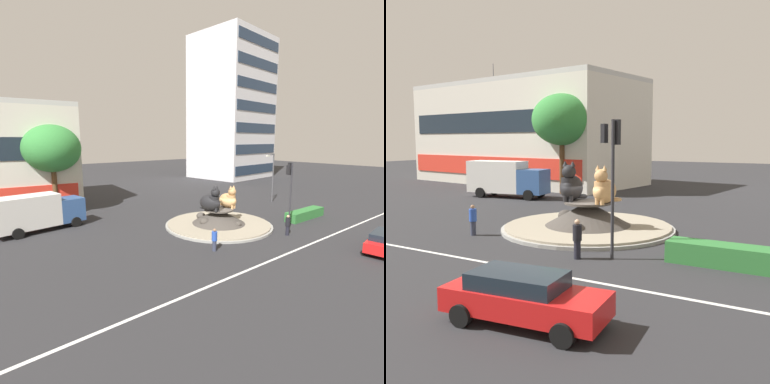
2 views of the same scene
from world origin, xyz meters
TOP-DOWN VIEW (x-y plane):
  - ground_plane at (0.00, 0.00)m, footprint 160.00×160.00m
  - lane_centreline at (0.00, -7.95)m, footprint 112.00×0.20m
  - roundabout_island at (-0.01, 0.02)m, footprint 9.78×9.78m
  - cat_statue_black at (-1.05, -0.08)m, footprint 1.76×2.58m
  - cat_statue_calico at (1.10, -0.17)m, footprint 1.38×2.20m
  - traffic_light_mast at (3.78, -4.75)m, footprint 0.78×0.47m
  - office_tower at (28.70, 25.58)m, footprint 15.69×14.03m
  - clipped_hedge_strip at (8.62, -3.60)m, footprint 5.33×1.20m
  - broadleaf_tree_behind_island at (-10.32, 13.70)m, footprint 5.65×5.65m
  - streetlight_arm at (12.64, 3.38)m, footprint 2.14×0.66m
  - pedestrian_blue_shirt at (-4.64, -4.30)m, footprint 0.40×0.40m
  - pedestrian_black_shirt at (2.54, -5.56)m, footprint 0.40×0.40m
  - delivery_box_truck at (-13.12, 8.87)m, footprint 7.52×3.21m

SIDE VIEW (x-z plane):
  - ground_plane at x=0.00m, z-range 0.00..0.00m
  - lane_centreline at x=0.00m, z-range 0.00..0.01m
  - clipped_hedge_strip at x=8.62m, z-range 0.00..0.90m
  - roundabout_island at x=-0.01m, z-range -0.22..1.41m
  - pedestrian_blue_shirt at x=-4.64m, z-range 0.03..1.68m
  - pedestrian_black_shirt at x=2.54m, z-range 0.04..1.76m
  - delivery_box_truck at x=-13.12m, z-range 0.11..3.33m
  - cat_statue_calico at x=1.10m, z-range 1.34..3.46m
  - cat_statue_black at x=-1.05m, z-range 1.31..3.62m
  - streetlight_arm at x=12.64m, z-range 0.57..6.73m
  - traffic_light_mast at x=3.78m, z-range 1.34..7.27m
  - broadleaf_tree_behind_island at x=-10.32m, z-range 2.25..11.63m
  - office_tower at x=28.70m, z-range 0.00..28.29m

